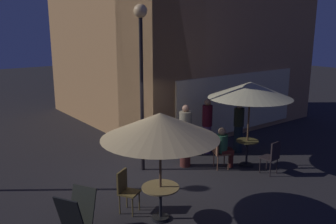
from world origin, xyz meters
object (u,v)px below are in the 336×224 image
patron_standing_2 (239,127)px  cafe_chair_2 (272,155)px  patron_seated_0 (223,145)px  patio_umbrella_1 (250,90)px  cafe_chair_1 (218,150)px  patron_standing_3 (185,136)px  cafe_table_0 (161,195)px  cafe_chair_0 (126,188)px  street_lamp_near_corner (141,53)px  cafe_table_1 (247,149)px  patron_standing_1 (207,126)px  patio_umbrella_0 (160,126)px  menu_sandwich_board (76,213)px

patron_standing_2 → cafe_chair_2: bearing=31.4°
cafe_chair_2 → patron_seated_0: patron_seated_0 is taller
patio_umbrella_1 → patron_seated_0: patio_umbrella_1 is taller
cafe_chair_1 → patron_standing_3: (-0.64, 0.70, 0.37)m
patio_umbrella_1 → patron_standing_3: patio_umbrella_1 is taller
cafe_table_0 → patron_standing_2: patron_standing_2 is taller
patio_umbrella_1 → cafe_chair_0: patio_umbrella_1 is taller
patron_standing_2 → patron_standing_3: bearing=-41.5°
patio_umbrella_1 → street_lamp_near_corner: bearing=148.2°
patio_umbrella_1 → cafe_chair_0: bearing=-177.6°
cafe_chair_0 → patron_standing_3: bearing=84.3°
street_lamp_near_corner → cafe_chair_1: 3.46m
cafe_table_0 → patron_standing_2: 4.82m
cafe_chair_1 → cafe_chair_2: bearing=-29.7°
cafe_table_0 → cafe_table_1: (3.74, 0.89, -0.03)m
patio_umbrella_1 → cafe_table_0: bearing=-166.6°
cafe_chair_2 → patron_standing_1: (-0.22, 2.34, 0.34)m
cafe_table_0 → patio_umbrella_0: size_ratio=0.33×
cafe_table_0 → patron_seated_0: bearing=21.1°
patio_umbrella_1 → cafe_chair_2: bearing=-85.8°
street_lamp_near_corner → cafe_chair_2: 4.47m
patio_umbrella_1 → cafe_chair_1: 1.90m
cafe_chair_2 → cafe_table_0: bearing=86.7°
cafe_chair_2 → patron_standing_1: patron_standing_1 is taller
cafe_chair_2 → patron_standing_1: size_ratio=0.54×
cafe_chair_0 → menu_sandwich_board: bearing=-110.9°
cafe_table_1 → patron_seated_0: (-0.66, 0.30, 0.16)m
patio_umbrella_0 → patron_standing_3: (2.31, 1.95, -1.11)m
patron_standing_1 → cafe_chair_2: bearing=44.3°
cafe_chair_0 → patio_umbrella_1: bearing=62.3°
cafe_table_0 → cafe_table_1: 3.85m
cafe_chair_2 → patron_standing_2: size_ratio=0.58×
cafe_chair_2 → cafe_table_1: bearing=0.0°
cafe_chair_2 → menu_sandwich_board: bearing=81.0°
cafe_table_1 → patio_umbrella_0: 4.13m
cafe_chair_1 → patron_standing_1: (0.64, 1.15, 0.35)m
patio_umbrella_0 → street_lamp_near_corner: bearing=64.3°
cafe_chair_2 → patron_seated_0: bearing=28.3°
patio_umbrella_1 → patron_seated_0: bearing=155.3°
patio_umbrella_0 → patron_standing_2: size_ratio=1.46×
cafe_chair_1 → patron_seated_0: size_ratio=0.77×
cafe_table_0 → menu_sandwich_board: bearing=162.3°
patio_umbrella_0 → patron_standing_3: 3.22m
street_lamp_near_corner → patio_umbrella_0: (-1.19, -2.47, -1.24)m
street_lamp_near_corner → patron_standing_1: 3.37m
menu_sandwich_board → patron_seated_0: bearing=-21.0°
patron_standing_1 → patron_standing_3: (-1.28, -0.46, 0.02)m
street_lamp_near_corner → cafe_chair_0: street_lamp_near_corner is taller
cafe_chair_0 → patron_standing_1: 4.35m
patron_seated_0 → patron_standing_3: patron_standing_3 is taller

